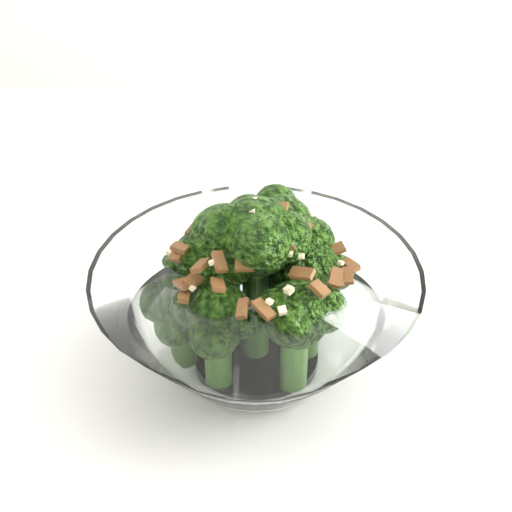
{
  "coord_description": "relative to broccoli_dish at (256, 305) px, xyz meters",
  "views": [
    {
      "loc": [
        -0.07,
        -0.51,
        1.08
      ],
      "look_at": [
        -0.08,
        -0.16,
        0.83
      ],
      "focal_mm": 55.0,
      "sensor_mm": 36.0,
      "label": 1
    }
  ],
  "objects": [
    {
      "name": "broccoli_dish",
      "position": [
        0.0,
        0.0,
        0.0
      ],
      "size": [
        0.19,
        0.19,
        0.12
      ],
      "color": "white",
      "rests_on": "table"
    }
  ]
}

